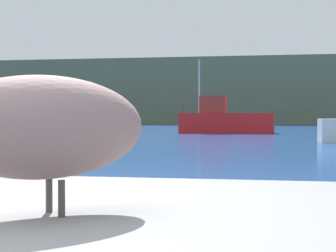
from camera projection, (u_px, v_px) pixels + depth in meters
hillside_backdrop at (259, 93)px, 83.79m from camera, size 140.00×17.21×9.39m
pelican at (41, 124)px, 2.36m from camera, size 1.08×1.04×0.85m
fishing_boat_red at (225, 120)px, 40.22m from camera, size 6.78×2.30×5.36m
mooring_buoy at (39, 154)px, 14.06m from camera, size 0.64×0.64×0.64m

